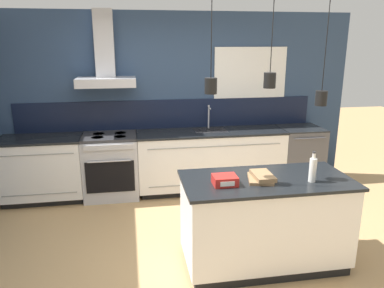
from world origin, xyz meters
TOP-DOWN VIEW (x-y plane):
  - ground_plane at (0.00, 0.00)m, footprint 16.00×16.00m
  - wall_back at (-0.05, 2.00)m, footprint 5.60×2.42m
  - counter_run_left at (-1.81, 1.69)m, footprint 1.12×0.64m
  - counter_run_sink at (0.58, 1.69)m, footprint 2.18×0.64m
  - oven_range at (-0.88, 1.69)m, footprint 0.76×0.66m
  - dishwasher at (1.98, 1.69)m, footprint 0.63×0.65m
  - kitchen_island at (0.69, -0.32)m, footprint 1.63×0.80m
  - bottle_on_island at (1.08, -0.46)m, footprint 0.07×0.07m
  - book_stack at (0.62, -0.36)m, footprint 0.29×0.35m
  - red_supply_box at (0.25, -0.41)m, footprint 0.22×0.19m

SIDE VIEW (x-z plane):
  - ground_plane at x=0.00m, z-range 0.00..0.00m
  - dishwasher at x=1.98m, z-range 0.00..0.91m
  - oven_range at x=-0.88m, z-range 0.00..0.91m
  - kitchen_island at x=0.69m, z-range 0.00..0.91m
  - counter_run_left at x=-1.81m, z-range 0.01..0.92m
  - counter_run_sink at x=0.58m, z-range -0.17..1.09m
  - book_stack at x=0.62m, z-range 0.91..0.98m
  - red_supply_box at x=0.25m, z-range 0.91..1.00m
  - bottle_on_island at x=1.08m, z-range 0.88..1.18m
  - wall_back at x=-0.05m, z-range 0.06..2.66m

